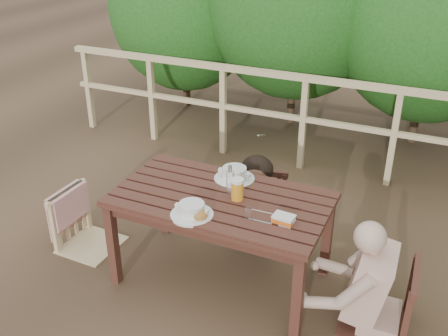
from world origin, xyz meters
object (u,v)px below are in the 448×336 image
at_px(chair_left, 86,199).
at_px(soup_near, 192,210).
at_px(bottle, 230,181).
at_px(bread_roll, 198,214).
at_px(table, 221,239).
at_px(beer_glass, 237,190).
at_px(tumbler, 249,214).
at_px(chair_right, 383,268).
at_px(woman, 260,169).
at_px(soup_far, 234,174).
at_px(diner_right, 392,247).
at_px(butter_tub, 284,220).
at_px(chair_far, 258,184).

distance_m(chair_left, soup_near, 1.12).
bearing_deg(bottle, chair_left, -173.71).
distance_m(soup_near, bread_roll, 0.06).
xyz_separation_m(table, bottle, (0.04, 0.05, 0.46)).
relative_size(beer_glass, tumbler, 2.31).
bearing_deg(beer_glass, bottle, 151.88).
xyz_separation_m(chair_right, woman, (-1.12, 0.73, 0.12)).
height_order(chair_right, bread_roll, chair_right).
height_order(soup_far, bread_roll, soup_far).
distance_m(chair_right, tumbler, 0.92).
distance_m(table, diner_right, 1.20).
bearing_deg(table, diner_right, -0.46).
bearing_deg(soup_far, butter_tub, -38.04).
bearing_deg(beer_glass, chair_left, -175.82).
distance_m(diner_right, soup_near, 1.28).
height_order(table, woman, woman).
xyz_separation_m(chair_right, soup_near, (-1.21, -0.28, 0.28)).
bearing_deg(bottle, bread_roll, -101.04).
height_order(chair_left, beer_glass, chair_left).
relative_size(chair_left, bread_roll, 6.63).
height_order(soup_near, bread_roll, soup_near).
bearing_deg(soup_near, chair_right, 12.91).
xyz_separation_m(bread_roll, bottle, (0.07, 0.35, 0.08)).
bearing_deg(chair_far, butter_tub, -71.66).
bearing_deg(chair_right, woman, -125.19).
height_order(chair_far, chair_right, chair_right).
xyz_separation_m(diner_right, beer_glass, (-1.05, 0.02, 0.14)).
distance_m(chair_right, butter_tub, 0.70).
relative_size(chair_far, tumbler, 12.32).
height_order(table, bread_roll, bread_roll).
height_order(soup_near, bottle, bottle).
relative_size(beer_glass, butter_tub, 1.24).
bearing_deg(chair_right, soup_near, -79.15).
distance_m(chair_left, diner_right, 2.31).
bearing_deg(butter_tub, chair_left, -177.12).
xyz_separation_m(chair_far, soup_far, (-0.04, -0.42, 0.28)).
bearing_deg(chair_left, diner_right, -86.86).
bearing_deg(diner_right, chair_right, 87.95).
bearing_deg(bread_roll, beer_glass, 65.89).
bearing_deg(table, butter_tub, -13.99).
bearing_deg(chair_left, tumbler, -92.10).
relative_size(diner_right, beer_glass, 7.43).
height_order(bread_roll, butter_tub, bread_roll).
xyz_separation_m(soup_far, bottle, (0.07, -0.23, 0.07)).
bearing_deg(woman, table, 76.92).
bearing_deg(beer_glass, bread_roll, -114.11).
relative_size(diner_right, tumbler, 17.15).
bearing_deg(butter_tub, bottle, 163.32).
xyz_separation_m(woman, diner_right, (1.15, -0.73, 0.05)).
relative_size(soup_far, bread_roll, 2.22).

